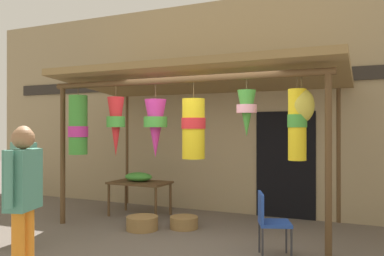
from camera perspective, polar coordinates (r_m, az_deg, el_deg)
The scene contains 10 objects.
ground_plane at distance 5.93m, azimuth -0.18°, elevation -16.53°, with size 30.00×30.00×0.00m, color #60564C.
shop_facade at distance 7.95m, azimuth 6.96°, elevation 3.20°, with size 12.68×0.29×4.27m.
market_stall_canopy at distance 6.77m, azimuth 0.23°, elevation 4.99°, with size 4.96×2.57×2.72m.
display_table at distance 7.72m, azimuth -7.57°, elevation -8.27°, with size 1.13×0.68×0.65m.
flower_heap_on_table at distance 7.76m, azimuth -7.73°, elevation -7.03°, with size 0.56×0.39×0.17m.
folding_chair at distance 5.36m, azimuth 11.09°, elevation -12.75°, with size 0.51×0.51×0.84m.
wicker_basket_by_table at distance 6.74m, azimuth -7.23°, elevation -13.52°, with size 0.52×0.52×0.22m, color olive.
wicker_basket_spare at distance 6.79m, azimuth -1.18°, elevation -13.53°, with size 0.47×0.47×0.20m, color olive.
vendor_in_orange at distance 5.98m, azimuth -23.26°, elevation -6.40°, with size 0.56×0.35×1.72m.
customer_foreground at distance 4.48m, azimuth -23.29°, elevation -8.73°, with size 0.33×0.57×1.69m.
Camera 1 is at (2.33, -5.18, 1.68)m, focal length 36.78 mm.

